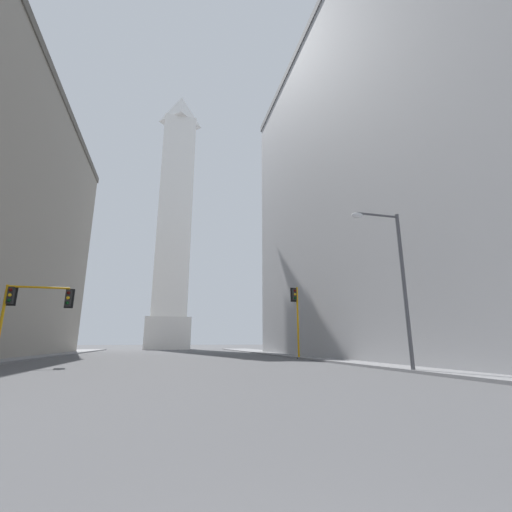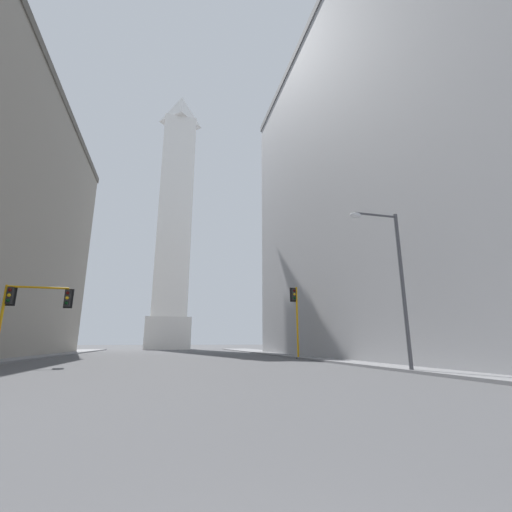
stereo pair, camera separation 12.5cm
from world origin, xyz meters
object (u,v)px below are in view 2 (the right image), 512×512
at_px(traffic_light_mid_left, 28,304).
at_px(traffic_light_mid_right, 296,311).
at_px(obelisk, 175,217).
at_px(street_lamp, 394,271).

bearing_deg(traffic_light_mid_left, traffic_light_mid_right, 11.56).
xyz_separation_m(obelisk, street_lamp, (10.85, -60.21, -23.85)).
bearing_deg(street_lamp, traffic_light_mid_right, 89.11).
distance_m(obelisk, traffic_light_mid_left, 56.26).
bearing_deg(obelisk, street_lamp, -79.78).
height_order(obelisk, street_lamp, obelisk).
height_order(obelisk, traffic_light_mid_left, obelisk).
bearing_deg(traffic_light_mid_right, traffic_light_mid_left, -168.44).
height_order(obelisk, traffic_light_mid_right, obelisk).
distance_m(traffic_light_mid_left, street_lamp, 22.93).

